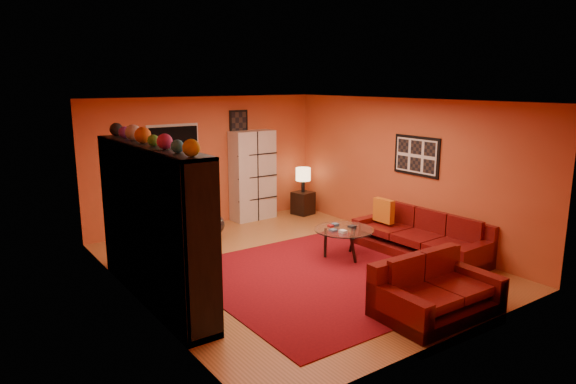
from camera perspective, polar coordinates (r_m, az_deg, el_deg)
floor at (r=8.33m, az=0.54°, el=-8.09°), size 6.00×6.00×0.00m
ceiling at (r=7.82m, az=0.58°, el=10.08°), size 6.00×6.00×0.00m
wall_back at (r=10.52m, az=-9.04°, el=3.36°), size 6.00×0.00×6.00m
wall_front at (r=5.88m, az=17.93°, el=-4.10°), size 6.00×0.00×6.00m
wall_left at (r=6.86m, az=-16.66°, el=-1.72°), size 0.00×6.00×6.00m
wall_right at (r=9.63m, az=12.74°, el=2.39°), size 0.00×6.00×6.00m
rug at (r=7.87m, az=4.15°, el=-9.33°), size 3.60×3.60×0.01m
doorway at (r=10.25m, az=-12.40°, el=1.40°), size 0.95×0.10×2.04m
wall_art_right at (r=9.37m, az=14.10°, el=3.92°), size 0.03×1.00×0.70m
wall_art_back at (r=10.77m, az=-5.52°, el=7.67°), size 0.42×0.03×0.52m
entertainment_unit at (r=6.99m, az=-14.79°, el=-3.47°), size 0.45×3.00×2.10m
tv at (r=7.06m, az=-14.46°, el=-4.01°), size 0.86×0.11×0.50m
sofa at (r=9.06m, az=14.83°, el=-4.94°), size 1.04×2.37×0.85m
loveseat at (r=6.88m, az=15.74°, el=-10.53°), size 1.59×0.97×0.85m
throw_pillow at (r=9.32m, az=10.58°, el=-2.04°), size 0.12×0.42×0.42m
coffee_table at (r=8.56m, az=6.24°, el=-4.43°), size 0.98×0.98×0.49m
storage_cabinet at (r=10.86m, az=-3.94°, el=1.85°), size 0.96×0.46×1.89m
bowl_chair at (r=9.63m, az=-8.94°, el=-3.66°), size 0.64×0.64×0.52m
side_table at (r=11.37m, az=1.68°, el=-1.23°), size 0.47×0.47×0.50m
table_lamp at (r=11.24m, az=1.70°, el=1.92°), size 0.32×0.32×0.54m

